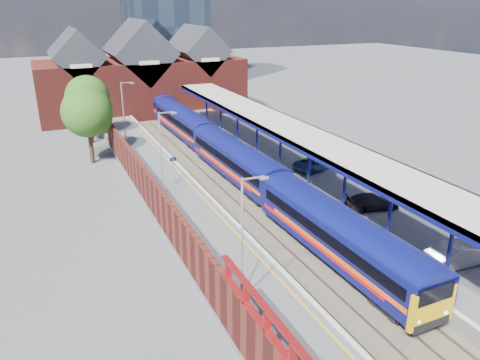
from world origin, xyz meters
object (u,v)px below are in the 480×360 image
(lamp_post_b, at_px, (245,232))
(platform_sign, at_px, (173,166))
(train, at_px, (207,138))
(parked_car_blue, at_px, (316,163))
(parked_car_dark, at_px, (372,202))
(parked_car_silver, at_px, (461,253))
(lamp_post_c, at_px, (163,149))
(lamp_post_d, at_px, (124,110))

(lamp_post_b, height_order, platform_sign, lamp_post_b)
(train, xyz_separation_m, parked_car_blue, (7.01, -11.06, -0.48))
(train, distance_m, platform_sign, 11.33)
(lamp_post_b, xyz_separation_m, platform_sign, (1.36, 18.00, -2.30))
(platform_sign, height_order, parked_car_dark, platform_sign)
(platform_sign, xyz_separation_m, parked_car_silver, (12.13, -20.09, -0.96))
(parked_car_silver, distance_m, parked_car_dark, 8.79)
(lamp_post_c, bearing_deg, lamp_post_d, 90.00)
(parked_car_dark, height_order, parked_car_blue, parked_car_blue)
(train, height_order, lamp_post_b, lamp_post_b)
(lamp_post_b, relative_size, lamp_post_d, 1.00)
(lamp_post_b, bearing_deg, lamp_post_d, 90.00)
(train, relative_size, parked_car_dark, 15.64)
(platform_sign, xyz_separation_m, parked_car_blue, (13.50, -1.79, -1.05))
(train, height_order, parked_car_dark, train)
(lamp_post_c, distance_m, parked_car_silver, 22.80)
(lamp_post_c, xyz_separation_m, lamp_post_d, (0.00, 16.00, 0.00))
(platform_sign, distance_m, parked_car_blue, 13.66)
(parked_car_dark, bearing_deg, lamp_post_d, 41.73)
(lamp_post_d, bearing_deg, train, -31.06)
(parked_car_dark, bearing_deg, train, 29.30)
(lamp_post_b, bearing_deg, parked_car_dark, 25.76)
(platform_sign, height_order, parked_car_silver, platform_sign)
(lamp_post_d, bearing_deg, lamp_post_b, -90.00)
(lamp_post_b, xyz_separation_m, parked_car_blue, (14.86, 16.21, -3.35))
(lamp_post_d, bearing_deg, platform_sign, -84.44)
(lamp_post_b, distance_m, parked_car_dark, 15.77)
(parked_car_silver, bearing_deg, lamp_post_b, 83.30)
(lamp_post_b, relative_size, parked_car_blue, 1.52)
(platform_sign, bearing_deg, train, 54.99)
(train, distance_m, lamp_post_d, 9.61)
(lamp_post_d, distance_m, platform_sign, 14.25)
(train, bearing_deg, lamp_post_b, -106.07)
(train, xyz_separation_m, lamp_post_c, (-7.86, -11.27, 2.87))
(train, bearing_deg, lamp_post_c, -124.88)
(lamp_post_c, xyz_separation_m, platform_sign, (1.36, 2.00, -2.30))
(lamp_post_d, relative_size, parked_car_dark, 1.66)
(lamp_post_d, height_order, parked_car_dark, lamp_post_d)
(train, height_order, lamp_post_c, lamp_post_c)
(lamp_post_c, xyz_separation_m, parked_car_dark, (13.87, -9.31, -3.38))
(parked_car_dark, relative_size, parked_car_blue, 0.91)
(parked_car_dark, bearing_deg, lamp_post_c, 69.14)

